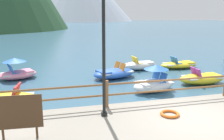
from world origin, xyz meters
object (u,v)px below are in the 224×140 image
Objects in this scene: pedal_boat_3 at (140,65)px; pedal_boat_6 at (179,65)px; sign_board at (18,113)px; pedal_boat_0 at (17,72)px; pedal_boat_2 at (154,82)px; pedal_boat_5 at (202,78)px; life_ring at (170,114)px; pedal_boat_7 at (114,73)px; lamp_post at (104,27)px; pedal_boat_4 at (7,99)px.

pedal_boat_3 reaches higher than pedal_boat_6.
sign_board is at bearing -137.73° from pedal_boat_6.
pedal_boat_0 reaches higher than pedal_boat_3.
pedal_boat_3 is at bearing 52.85° from sign_board.
pedal_boat_2 is 1.00× the size of pedal_boat_5.
pedal_boat_7 is at bearing 90.80° from life_ring.
pedal_boat_5 is 0.96× the size of pedal_boat_6.
lamp_post is 8.42m from pedal_boat_0.
life_ring is (4.44, 0.46, -0.68)m from sign_board.
lamp_post is 1.79× the size of pedal_boat_6.
pedal_boat_4 is (-3.31, 2.94, -2.91)m from lamp_post.
pedal_boat_4 is at bearing 102.88° from sign_board.
life_ring is 0.22× the size of pedal_boat_7.
lamp_post is at bearing -64.87° from pedal_boat_0.
lamp_post is at bearing -134.39° from pedal_boat_2.
pedal_boat_2 is 3.08m from pedal_boat_7.
pedal_boat_3 reaches higher than pedal_boat_7.
pedal_boat_4 is at bearing 138.39° from lamp_post.
pedal_boat_3 reaches higher than pedal_boat_4.
lamp_post is at bearing -107.78° from pedal_boat_7.
pedal_boat_0 is at bearing 159.71° from pedal_boat_5.
pedal_boat_5 is at bearing -20.29° from pedal_boat_0.
lamp_post is at bearing -148.52° from pedal_boat_5.
pedal_boat_6 is at bearing -4.52° from pedal_boat_3.
pedal_boat_2 is 0.96× the size of pedal_boat_6.
pedal_boat_3 is 0.92× the size of pedal_boat_6.
lamp_post is at bearing 21.61° from sign_board.
pedal_boat_4 is 1.05× the size of pedal_boat_5.
pedal_boat_7 is (-1.20, 2.83, -0.14)m from pedal_boat_2.
pedal_boat_5 is (4.03, 4.21, -0.16)m from life_ring.
pedal_boat_5 is (1.91, -3.99, -0.01)m from pedal_boat_3.
pedal_boat_2 is at bearing 45.61° from lamp_post.
pedal_boat_4 is (-7.45, -4.77, -0.04)m from pedal_boat_3.
pedal_boat_0 is 10.06m from pedal_boat_5.
lamp_post is 5.29m from pedal_boat_4.
lamp_post reaches higher than pedal_boat_2.
lamp_post is 7.67m from pedal_boat_5.
pedal_boat_3 is 8.85m from pedal_boat_4.
pedal_boat_6 is at bearing 1.61° from pedal_boat_0.
pedal_boat_0 is at bearing 115.13° from lamp_post.
pedal_boat_4 is at bearing -155.91° from pedal_boat_6.
pedal_boat_5 is 0.88× the size of pedal_boat_7.
pedal_boat_0 reaches higher than life_ring.
lamp_post reaches higher than life_ring.
pedal_boat_5 is at bearing 28.84° from sign_board.
pedal_boat_3 is 2.74m from pedal_boat_6.
pedal_boat_3 is (6.56, 8.66, -0.83)m from sign_board.
pedal_boat_2 reaches higher than pedal_boat_7.
pedal_boat_0 is (-0.96, 8.16, -0.72)m from sign_board.
pedal_boat_6 is at bearing 42.27° from sign_board.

